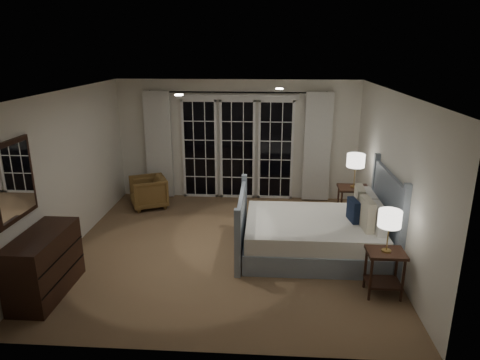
# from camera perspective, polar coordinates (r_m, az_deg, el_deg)

# --- Properties ---
(floor) EXTENTS (5.00, 5.00, 0.00)m
(floor) POSITION_cam_1_polar(r_m,az_deg,el_deg) (7.04, -1.78, -9.00)
(floor) COLOR brown
(floor) RESTS_ON ground
(ceiling) EXTENTS (5.00, 5.00, 0.00)m
(ceiling) POSITION_cam_1_polar(r_m,az_deg,el_deg) (6.34, -2.00, 11.70)
(ceiling) COLOR white
(ceiling) RESTS_ON wall_back
(wall_left) EXTENTS (0.02, 5.00, 2.50)m
(wall_left) POSITION_cam_1_polar(r_m,az_deg,el_deg) (7.26, -21.93, 1.12)
(wall_left) COLOR silver
(wall_left) RESTS_ON floor
(wall_right) EXTENTS (0.02, 5.00, 2.50)m
(wall_right) POSITION_cam_1_polar(r_m,az_deg,el_deg) (6.81, 19.55, 0.36)
(wall_right) COLOR silver
(wall_right) RESTS_ON floor
(wall_back) EXTENTS (5.00, 0.02, 2.50)m
(wall_back) POSITION_cam_1_polar(r_m,az_deg,el_deg) (8.99, -0.33, 5.32)
(wall_back) COLOR silver
(wall_back) RESTS_ON floor
(wall_front) EXTENTS (5.00, 0.02, 2.50)m
(wall_front) POSITION_cam_1_polar(r_m,az_deg,el_deg) (4.26, -5.20, -8.78)
(wall_front) COLOR silver
(wall_front) RESTS_ON floor
(french_doors) EXTENTS (2.50, 0.04, 2.20)m
(french_doors) POSITION_cam_1_polar(r_m,az_deg,el_deg) (8.99, -0.34, 4.27)
(french_doors) COLOR black
(french_doors) RESTS_ON wall_back
(curtain_rod) EXTENTS (3.50, 0.03, 0.03)m
(curtain_rod) POSITION_cam_1_polar(r_m,az_deg,el_deg) (8.74, -0.38, 11.61)
(curtain_rod) COLOR black
(curtain_rod) RESTS_ON wall_back
(curtain_left) EXTENTS (0.55, 0.10, 2.25)m
(curtain_left) POSITION_cam_1_polar(r_m,az_deg,el_deg) (9.17, -10.76, 4.61)
(curtain_left) COLOR silver
(curtain_left) RESTS_ON curtain_rod
(curtain_right) EXTENTS (0.55, 0.10, 2.25)m
(curtain_right) POSITION_cam_1_polar(r_m,az_deg,el_deg) (8.94, 10.26, 4.31)
(curtain_right) COLOR silver
(curtain_right) RESTS_ON curtain_rod
(downlight_a) EXTENTS (0.12, 0.12, 0.01)m
(downlight_a) POSITION_cam_1_polar(r_m,az_deg,el_deg) (6.91, 5.28, 12.02)
(downlight_a) COLOR white
(downlight_a) RESTS_ON ceiling
(downlight_b) EXTENTS (0.12, 0.12, 0.01)m
(downlight_b) POSITION_cam_1_polar(r_m,az_deg,el_deg) (6.04, -8.17, 11.17)
(downlight_b) COLOR white
(downlight_b) RESTS_ON ceiling
(bed) EXTENTS (2.28, 1.64, 1.33)m
(bed) POSITION_cam_1_polar(r_m,az_deg,el_deg) (6.84, 10.10, -7.00)
(bed) COLOR gray
(bed) RESTS_ON floor
(nightstand_left) EXTENTS (0.48, 0.38, 0.62)m
(nightstand_left) POSITION_cam_1_polar(r_m,az_deg,el_deg) (5.94, 18.71, -10.84)
(nightstand_left) COLOR black
(nightstand_left) RESTS_ON floor
(nightstand_right) EXTENTS (0.54, 0.44, 0.71)m
(nightstand_right) POSITION_cam_1_polar(r_m,az_deg,el_deg) (8.04, 14.78, -2.52)
(nightstand_right) COLOR black
(nightstand_right) RESTS_ON floor
(lamp_left) EXTENTS (0.29, 0.29, 0.56)m
(lamp_left) POSITION_cam_1_polar(r_m,az_deg,el_deg) (5.67, 19.35, -4.95)
(lamp_left) COLOR #AD8945
(lamp_left) RESTS_ON nightstand_left
(lamp_right) EXTENTS (0.32, 0.32, 0.61)m
(lamp_right) POSITION_cam_1_polar(r_m,az_deg,el_deg) (7.83, 15.19, 2.48)
(lamp_right) COLOR #AD8945
(lamp_right) RESTS_ON nightstand_right
(armchair) EXTENTS (0.91, 0.90, 0.63)m
(armchair) POSITION_cam_1_polar(r_m,az_deg,el_deg) (8.84, -12.12, -1.59)
(armchair) COLOR brown
(armchair) RESTS_ON floor
(dresser) EXTENTS (0.51, 1.20, 0.85)m
(dresser) POSITION_cam_1_polar(r_m,az_deg,el_deg) (6.19, -24.62, -10.18)
(dresser) COLOR black
(dresser) RESTS_ON floor
(mirror) EXTENTS (0.05, 0.85, 1.00)m
(mirror) POSITION_cam_1_polar(r_m,az_deg,el_deg) (5.91, -27.99, -0.15)
(mirror) COLOR black
(mirror) RESTS_ON wall_left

